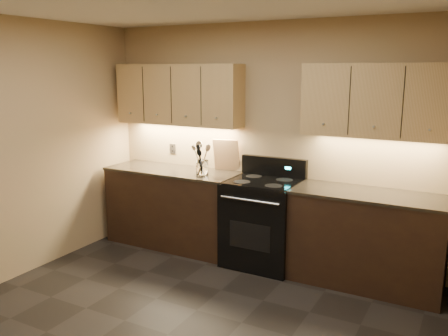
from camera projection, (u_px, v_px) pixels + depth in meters
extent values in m
plane|color=black|center=(168.00, 334.00, 3.82)|extent=(4.00, 4.00, 0.00)
cube|color=tan|center=(269.00, 142.00, 5.27)|extent=(4.00, 0.04, 2.60)
cube|color=black|center=(174.00, 208.00, 5.70)|extent=(1.60, 0.60, 0.90)
cube|color=#352D21|center=(173.00, 171.00, 5.60)|extent=(1.62, 0.62, 0.03)
cube|color=black|center=(366.00, 241.00, 4.63)|extent=(1.44, 0.60, 0.90)
cube|color=#352D21|center=(369.00, 195.00, 4.54)|extent=(1.46, 0.62, 0.03)
cube|color=black|center=(263.00, 223.00, 5.12)|extent=(0.76, 0.65, 0.92)
cube|color=black|center=(263.00, 181.00, 5.03)|extent=(0.70, 0.60, 0.01)
cube|color=black|center=(274.00, 167.00, 5.25)|extent=(0.76, 0.07, 0.22)
cube|color=#19E5F2|center=(288.00, 168.00, 5.13)|extent=(0.06, 0.00, 0.03)
cylinder|color=silver|center=(249.00, 200.00, 4.76)|extent=(0.65, 0.02, 0.02)
cube|color=black|center=(249.00, 236.00, 4.85)|extent=(0.46, 0.00, 0.28)
cylinder|color=black|center=(242.00, 182.00, 4.98)|extent=(0.18, 0.18, 0.00)
cylinder|color=black|center=(274.00, 186.00, 4.81)|extent=(0.18, 0.18, 0.00)
cylinder|color=black|center=(254.00, 176.00, 5.24)|extent=(0.18, 0.18, 0.00)
cylinder|color=black|center=(284.00, 180.00, 5.07)|extent=(0.18, 0.18, 0.00)
cube|color=tan|center=(178.00, 95.00, 5.55)|extent=(1.60, 0.30, 0.70)
cube|color=tan|center=(379.00, 101.00, 4.48)|extent=(1.44, 0.30, 0.70)
cube|color=#B2B5BA|center=(173.00, 149.00, 5.91)|extent=(0.08, 0.01, 0.12)
cylinder|color=white|center=(202.00, 167.00, 5.31)|extent=(0.17, 0.17, 0.17)
cylinder|color=white|center=(202.00, 174.00, 5.32)|extent=(0.13, 0.13, 0.02)
cube|color=tan|center=(226.00, 155.00, 5.50)|extent=(0.32, 0.17, 0.38)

